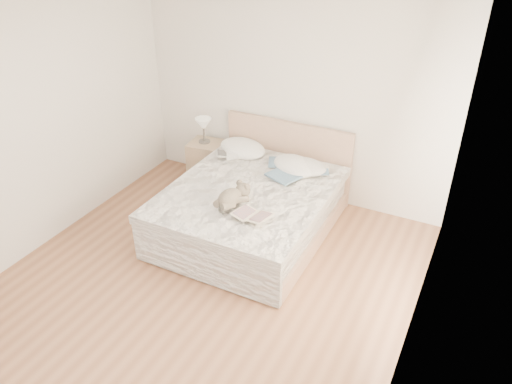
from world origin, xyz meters
TOP-DOWN VIEW (x-y plane):
  - floor at (0.00, 0.00)m, footprint 4.00×4.50m
  - ceiling at (0.00, 0.00)m, footprint 4.00×4.50m
  - wall_back at (0.00, 2.25)m, footprint 4.00×0.02m
  - wall_left at (-2.00, 0.00)m, footprint 0.02×4.50m
  - wall_right at (2.00, 0.00)m, footprint 0.02×4.50m
  - window at (1.99, 0.30)m, footprint 0.02×1.30m
  - bed at (0.00, 1.19)m, footprint 1.72×2.14m
  - nightstand at (-1.11, 2.00)m, footprint 0.50×0.45m
  - table_lamp at (-1.15, 2.01)m, footprint 0.25×0.25m
  - pillow_left at (-0.52, 1.93)m, footprint 0.76×0.62m
  - pillow_middle at (0.27, 1.79)m, footprint 0.72×0.63m
  - pillow_right at (0.38, 1.82)m, footprint 0.58×0.44m
  - blouse at (0.28, 1.61)m, footprint 0.73×0.75m
  - photo_book at (-0.60, 1.68)m, footprint 0.36×0.33m
  - childrens_book at (0.30, 0.60)m, footprint 0.42×0.33m
  - teddy_bear at (-0.00, 0.68)m, footprint 0.35×0.43m

SIDE VIEW (x-z plane):
  - floor at x=0.00m, z-range 0.00..0.00m
  - nightstand at x=-1.11m, z-range 0.00..0.56m
  - bed at x=0.00m, z-range -0.19..0.81m
  - blouse at x=0.28m, z-range 0.62..0.64m
  - photo_book at x=-0.60m, z-range 0.62..0.64m
  - childrens_book at x=0.30m, z-range 0.62..0.64m
  - pillow_left at x=-0.52m, z-range 0.54..0.74m
  - pillow_middle at x=0.27m, z-range 0.55..0.73m
  - pillow_right at x=0.38m, z-range 0.56..0.72m
  - teddy_bear at x=0.00m, z-range 0.55..0.75m
  - table_lamp at x=-1.15m, z-range 0.63..0.97m
  - wall_back at x=0.00m, z-range 0.00..2.70m
  - wall_left at x=-2.00m, z-range 0.00..2.70m
  - wall_right at x=2.00m, z-range 0.00..2.70m
  - window at x=1.99m, z-range 0.90..2.00m
  - ceiling at x=0.00m, z-range 2.70..2.70m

